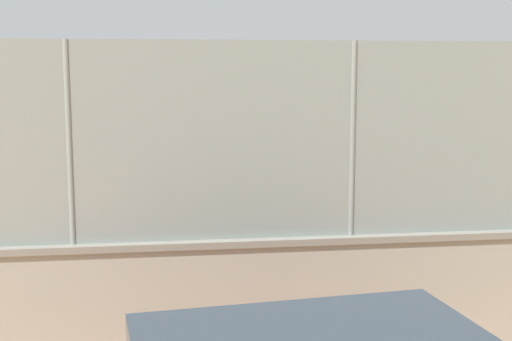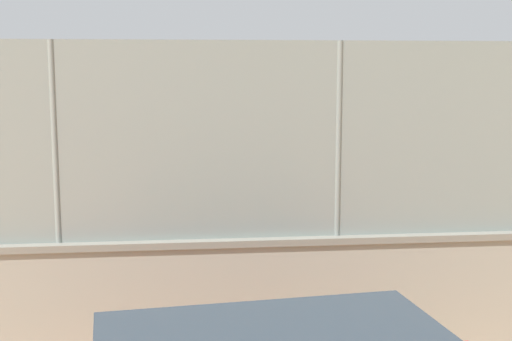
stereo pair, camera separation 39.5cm
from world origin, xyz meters
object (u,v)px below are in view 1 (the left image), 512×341
object	(u,v)px
sports_ball	(174,195)
courtside_bench	(257,288)
player_crossing_court	(176,164)
player_foreground_swinging	(182,176)

from	to	relation	value
sports_ball	courtside_bench	size ratio (longest dim) A/B	0.10
courtside_bench	player_crossing_court	bearing A→B (deg)	-82.99
player_crossing_court	player_foreground_swinging	size ratio (longest dim) A/B	0.99
player_crossing_court	courtside_bench	size ratio (longest dim) A/B	0.90
player_foreground_swinging	courtside_bench	xyz separation A→B (m)	(-1.08, 7.78, -0.40)
player_foreground_swinging	player_crossing_court	bearing A→B (deg)	-85.90
player_foreground_swinging	sports_ball	size ratio (longest dim) A/B	8.67
player_crossing_court	courtside_bench	distance (m)	10.20
player_crossing_court	player_foreground_swinging	distance (m)	2.34
player_foreground_swinging	courtside_bench	distance (m)	7.87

